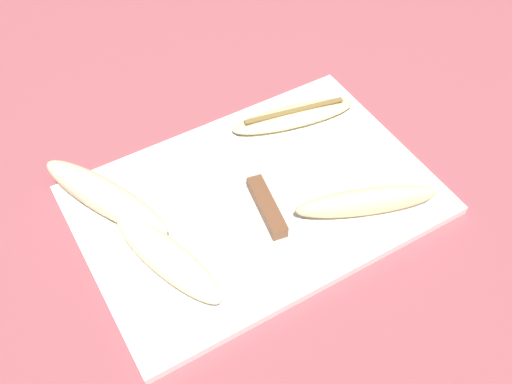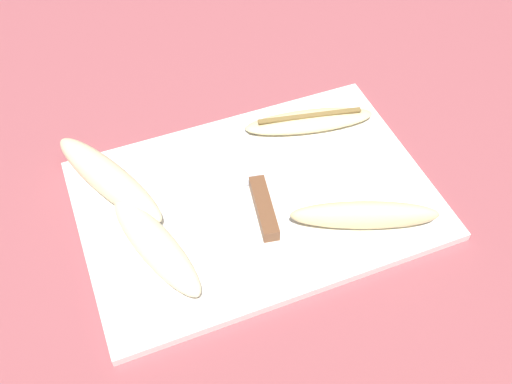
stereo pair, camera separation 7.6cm
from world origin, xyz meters
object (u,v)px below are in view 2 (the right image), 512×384
banana_pale_long (156,245)px  banana_ripe_center (365,215)px  banana_cream_curved (108,178)px  knife (258,196)px  banana_mellow_near (309,121)px

banana_pale_long → banana_ripe_center: size_ratio=0.98×
banana_ripe_center → banana_cream_curved: (-0.28, 0.17, 0.00)m
knife → banana_cream_curved: size_ratio=1.11×
banana_ripe_center → knife: bearing=141.6°
banana_pale_long → banana_mellow_near: banana_pale_long is taller
banana_pale_long → banana_ripe_center: 0.25m
banana_pale_long → banana_cream_curved: 0.12m
knife → banana_mellow_near: (0.12, 0.10, 0.00)m
banana_ripe_center → banana_pale_long: bearing=168.4°
banana_cream_curved → banana_mellow_near: bearing=2.1°
banana_mellow_near → banana_ripe_center: banana_ripe_center is taller
banana_mellow_near → knife: bearing=-140.2°
banana_cream_curved → banana_ripe_center: bearing=-31.9°
knife → banana_pale_long: banana_pale_long is taller
knife → banana_cream_curved: (-0.17, 0.09, 0.01)m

